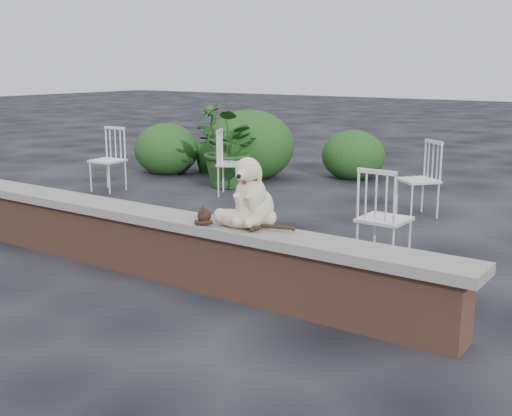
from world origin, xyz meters
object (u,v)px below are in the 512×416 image
Objects in this scene: dog at (255,190)px; potted_plant_a at (231,148)px; chair_c at (384,217)px; chair_a at (107,159)px; potted_plant_b at (213,136)px; cat at (236,217)px; chair_d at (418,179)px; chair_e at (233,163)px.

potted_plant_a is (-3.00, 3.63, -0.26)m from dog.
chair_a is at bearing -10.60° from chair_c.
chair_a is 0.77× the size of potted_plant_a.
potted_plant_b is at bearing 139.15° from potted_plant_a.
chair_c is at bearing -33.37° from potted_plant_a.
dog is 4.95m from chair_a.
dog is 0.27m from cat.
chair_d and chair_e have the same top height.
cat is at bearing -52.35° from potted_plant_a.
potted_plant_a reaches higher than chair_c.
potted_plant_b reaches higher than chair_c.
potted_plant_b is at bearing 19.67° from chair_e.
chair_d reaches higher than cat.
chair_d is at bearing -111.60° from chair_e.
potted_plant_b reaches higher than cat.
chair_c is 0.77× the size of potted_plant_a.
chair_a is 2.26m from potted_plant_b.
dog is 0.48× the size of potted_plant_a.
chair_c is at bearing -147.55° from chair_e.
cat is (-0.08, -0.15, -0.21)m from dog.
dog is at bearing -48.15° from potted_plant_b.
chair_c and chair_d have the same top height.
dog is 0.46× the size of potted_plant_b.
chair_c is at bearing -38.48° from chair_d.
chair_c is 4.26m from potted_plant_a.
chair_c is at bearing -35.31° from potted_plant_b.
chair_c is 0.75× the size of potted_plant_b.
potted_plant_b is (0.20, 2.25, 0.16)m from chair_a.
potted_plant_a is at bearing 120.25° from dog.
chair_a is 1.00× the size of chair_e.
cat is 4.78m from potted_plant_a.
chair_a is (-4.25, 2.51, -0.19)m from cat.
dog is 4.72m from potted_plant_a.
chair_d is 3.07m from potted_plant_a.
chair_d is 4.35m from potted_plant_b.
chair_a is at bearing -136.39° from potted_plant_a.
chair_e is (-2.54, 3.33, -0.19)m from cat.
dog reaches higher than chair_a.
chair_e is 0.61m from potted_plant_a.
chair_a reaches higher than cat.
cat is at bearing 67.95° from chair_c.
dog reaches higher than chair_e.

